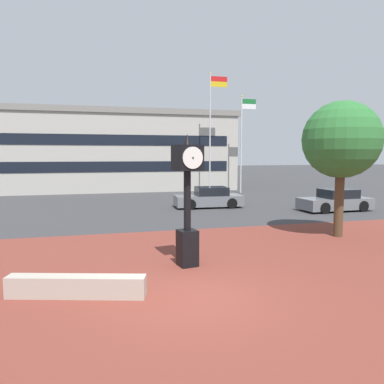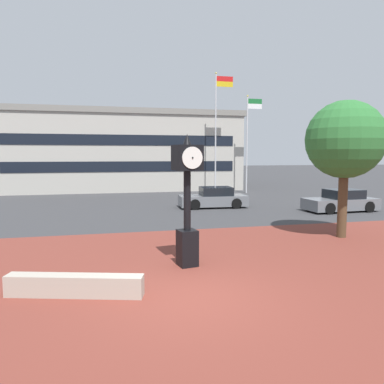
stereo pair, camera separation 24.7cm
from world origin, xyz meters
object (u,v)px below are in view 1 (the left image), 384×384
plaza_tree (343,142)px  civic_building (114,151)px  car_street_far (336,201)px  flagpole_primary (211,125)px  car_street_near (209,198)px  flagpole_secondary (243,138)px  street_clock (187,195)px

plaza_tree → civic_building: (-7.79, 26.22, -0.11)m
car_street_far → flagpole_primary: size_ratio=0.43×
plaza_tree → flagpole_primary: bearing=90.7°
car_street_near → flagpole_secondary: size_ratio=0.51×
flagpole_secondary → civic_building: (-10.37, 9.35, -1.09)m
car_street_near → plaza_tree: bearing=-160.3°
car_street_near → flagpole_secondary: 10.30m
civic_building → plaza_tree: bearing=-73.4°
flagpole_primary → plaza_tree: bearing=-89.3°
plaza_tree → car_street_near: size_ratio=1.27×
car_street_far → flagpole_secondary: flagpole_secondary is taller
flagpole_primary → flagpole_secondary: bearing=0.0°
street_clock → car_street_near: size_ratio=0.91×
car_street_near → car_street_far: 7.53m
plaza_tree → flagpole_secondary: flagpole_secondary is taller
flagpole_primary → flagpole_secondary: 2.96m
civic_building → car_street_near: bearing=-73.6°
car_street_far → flagpole_primary: flagpole_primary is taller
plaza_tree → civic_building: bearing=106.6°
flagpole_secondary → civic_building: size_ratio=0.37×
plaza_tree → flagpole_secondary: size_ratio=0.65×
plaza_tree → flagpole_secondary: 17.09m
street_clock → plaza_tree: size_ratio=0.72×
car_street_far → flagpole_primary: bearing=18.9°
plaza_tree → car_street_far: bearing=55.7°
civic_building → flagpole_secondary: bearing=-42.0°
car_street_far → flagpole_secondary: (-1.47, 10.95, 4.19)m
civic_building → car_street_far: bearing=-59.7°
street_clock → car_street_far: size_ratio=0.91×
flagpole_primary → civic_building: (-7.58, 9.35, -2.08)m
plaza_tree → car_street_near: 10.06m
street_clock → car_street_far: street_clock is taller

